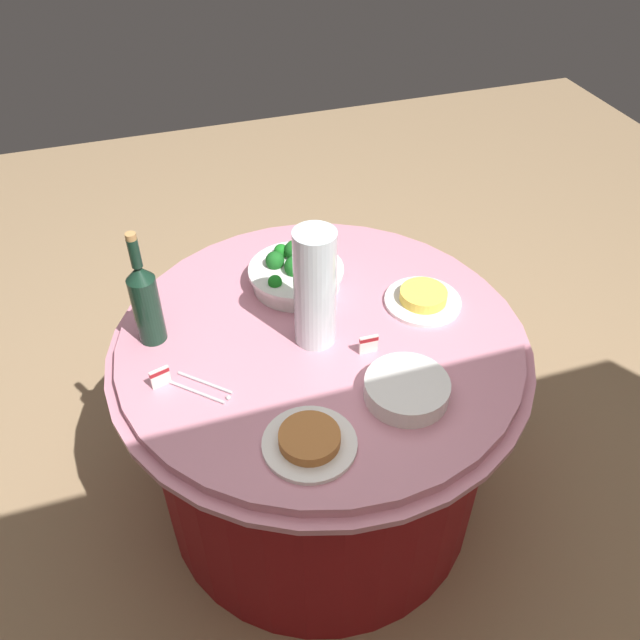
{
  "coord_description": "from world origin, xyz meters",
  "views": [
    {
      "loc": [
        0.4,
        1.25,
        1.94
      ],
      "look_at": [
        0.0,
        0.0,
        0.79
      ],
      "focal_mm": 36.64,
      "sensor_mm": 36.0,
      "label": 1
    }
  ],
  "objects_px": {
    "broccoli_bowl": "(299,272)",
    "wine_bottle": "(145,301)",
    "decorative_fruit_vase": "(315,292)",
    "plate_stack": "(407,389)",
    "food_plate_peanuts": "(310,441)",
    "food_plate_fried_egg": "(423,298)",
    "label_placard_front": "(369,343)",
    "label_placard_mid": "(160,376)",
    "serving_tongs": "(203,388)"
  },
  "relations": [
    {
      "from": "food_plate_fried_egg",
      "to": "food_plate_peanuts",
      "type": "relative_size",
      "value": 1.0
    },
    {
      "from": "wine_bottle",
      "to": "label_placard_front",
      "type": "height_order",
      "value": "wine_bottle"
    },
    {
      "from": "broccoli_bowl",
      "to": "plate_stack",
      "type": "xyz_separation_m",
      "value": [
        -0.12,
        0.51,
        -0.02
      ]
    },
    {
      "from": "food_plate_fried_egg",
      "to": "label_placard_front",
      "type": "distance_m",
      "value": 0.26
    },
    {
      "from": "decorative_fruit_vase",
      "to": "label_placard_front",
      "type": "xyz_separation_m",
      "value": [
        -0.12,
        0.1,
        -0.13
      ]
    },
    {
      "from": "decorative_fruit_vase",
      "to": "serving_tongs",
      "type": "relative_size",
      "value": 2.33
    },
    {
      "from": "decorative_fruit_vase",
      "to": "broccoli_bowl",
      "type": "bearing_deg",
      "value": -95.91
    },
    {
      "from": "label_placard_front",
      "to": "broccoli_bowl",
      "type": "bearing_deg",
      "value": -74.69
    },
    {
      "from": "broccoli_bowl",
      "to": "plate_stack",
      "type": "height_order",
      "value": "broccoli_bowl"
    },
    {
      "from": "broccoli_bowl",
      "to": "label_placard_mid",
      "type": "relative_size",
      "value": 5.09
    },
    {
      "from": "food_plate_fried_egg",
      "to": "food_plate_peanuts",
      "type": "bearing_deg",
      "value": 40.03
    },
    {
      "from": "wine_bottle",
      "to": "serving_tongs",
      "type": "relative_size",
      "value": 2.3
    },
    {
      "from": "serving_tongs",
      "to": "food_plate_fried_egg",
      "type": "bearing_deg",
      "value": -168.04
    },
    {
      "from": "broccoli_bowl",
      "to": "label_placard_front",
      "type": "relative_size",
      "value": 5.09
    },
    {
      "from": "food_plate_fried_egg",
      "to": "label_placard_front",
      "type": "xyz_separation_m",
      "value": [
        0.22,
        0.14,
        0.01
      ]
    },
    {
      "from": "wine_bottle",
      "to": "serving_tongs",
      "type": "bearing_deg",
      "value": 112.26
    },
    {
      "from": "food_plate_fried_egg",
      "to": "label_placard_front",
      "type": "bearing_deg",
      "value": 32.48
    },
    {
      "from": "wine_bottle",
      "to": "food_plate_peanuts",
      "type": "xyz_separation_m",
      "value": [
        -0.29,
        0.48,
        -0.11
      ]
    },
    {
      "from": "wine_bottle",
      "to": "food_plate_fried_egg",
      "type": "height_order",
      "value": "wine_bottle"
    },
    {
      "from": "plate_stack",
      "to": "food_plate_fried_egg",
      "type": "height_order",
      "value": "plate_stack"
    },
    {
      "from": "broccoli_bowl",
      "to": "decorative_fruit_vase",
      "type": "bearing_deg",
      "value": 84.09
    },
    {
      "from": "food_plate_fried_egg",
      "to": "plate_stack",
      "type": "bearing_deg",
      "value": 58.96
    },
    {
      "from": "broccoli_bowl",
      "to": "label_placard_front",
      "type": "xyz_separation_m",
      "value": [
        -0.09,
        0.33,
        -0.02
      ]
    },
    {
      "from": "food_plate_fried_egg",
      "to": "decorative_fruit_vase",
      "type": "bearing_deg",
      "value": 7.78
    },
    {
      "from": "broccoli_bowl",
      "to": "label_placard_front",
      "type": "distance_m",
      "value": 0.35
    },
    {
      "from": "serving_tongs",
      "to": "broccoli_bowl",
      "type": "bearing_deg",
      "value": -136.14
    },
    {
      "from": "decorative_fruit_vase",
      "to": "wine_bottle",
      "type": "bearing_deg",
      "value": -18.15
    },
    {
      "from": "food_plate_peanuts",
      "to": "plate_stack",
      "type": "bearing_deg",
      "value": -165.24
    },
    {
      "from": "broccoli_bowl",
      "to": "label_placard_front",
      "type": "bearing_deg",
      "value": 105.31
    },
    {
      "from": "decorative_fruit_vase",
      "to": "label_placard_mid",
      "type": "relative_size",
      "value": 6.18
    },
    {
      "from": "serving_tongs",
      "to": "food_plate_fried_egg",
      "type": "height_order",
      "value": "food_plate_fried_egg"
    },
    {
      "from": "plate_stack",
      "to": "food_plate_fried_egg",
      "type": "distance_m",
      "value": 0.37
    },
    {
      "from": "label_placard_front",
      "to": "wine_bottle",
      "type": "bearing_deg",
      "value": -23.5
    },
    {
      "from": "plate_stack",
      "to": "food_plate_peanuts",
      "type": "relative_size",
      "value": 0.95
    },
    {
      "from": "broccoli_bowl",
      "to": "decorative_fruit_vase",
      "type": "xyz_separation_m",
      "value": [
        0.02,
        0.24,
        0.11
      ]
    },
    {
      "from": "broccoli_bowl",
      "to": "wine_bottle",
      "type": "xyz_separation_m",
      "value": [
        0.44,
        0.1,
        0.08
      ]
    },
    {
      "from": "food_plate_fried_egg",
      "to": "label_placard_front",
      "type": "height_order",
      "value": "label_placard_front"
    },
    {
      "from": "food_plate_fried_egg",
      "to": "label_placard_mid",
      "type": "relative_size",
      "value": 4.0
    },
    {
      "from": "label_placard_mid",
      "to": "food_plate_peanuts",
      "type": "bearing_deg",
      "value": 135.22
    },
    {
      "from": "wine_bottle",
      "to": "plate_stack",
      "type": "bearing_deg",
      "value": 144.3
    },
    {
      "from": "plate_stack",
      "to": "serving_tongs",
      "type": "height_order",
      "value": "plate_stack"
    },
    {
      "from": "serving_tongs",
      "to": "label_placard_front",
      "type": "relative_size",
      "value": 2.66
    },
    {
      "from": "broccoli_bowl",
      "to": "wine_bottle",
      "type": "distance_m",
      "value": 0.46
    },
    {
      "from": "food_plate_fried_egg",
      "to": "serving_tongs",
      "type": "bearing_deg",
      "value": 11.96
    },
    {
      "from": "food_plate_fried_egg",
      "to": "label_placard_mid",
      "type": "distance_m",
      "value": 0.76
    },
    {
      "from": "decorative_fruit_vase",
      "to": "label_placard_front",
      "type": "distance_m",
      "value": 0.2
    },
    {
      "from": "serving_tongs",
      "to": "label_placard_mid",
      "type": "height_order",
      "value": "label_placard_mid"
    },
    {
      "from": "food_plate_peanuts",
      "to": "label_placard_front",
      "type": "relative_size",
      "value": 4.0
    },
    {
      "from": "serving_tongs",
      "to": "decorative_fruit_vase",
      "type": "bearing_deg",
      "value": -163.78
    },
    {
      "from": "food_plate_peanuts",
      "to": "label_placard_mid",
      "type": "bearing_deg",
      "value": -44.78
    }
  ]
}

